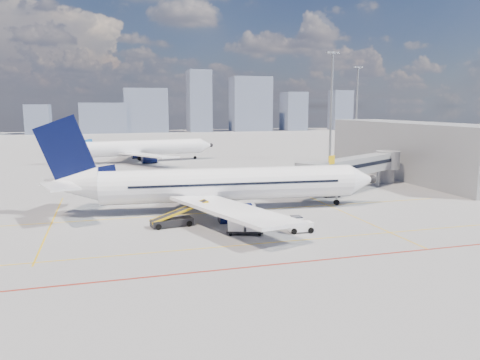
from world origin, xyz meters
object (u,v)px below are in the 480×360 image
object	(u,v)px
belt_loader	(173,220)
ramp_worker	(275,222)
main_aircraft	(216,185)
second_aircraft	(139,148)
baggage_tug	(299,225)
cargo_dolly	(245,223)

from	to	relation	value
belt_loader	ramp_worker	distance (m)	10.98
main_aircraft	second_aircraft	world-z (taller)	main_aircraft
ramp_worker	baggage_tug	bearing A→B (deg)	-120.13
main_aircraft	baggage_tug	world-z (taller)	main_aircraft
belt_loader	ramp_worker	bearing A→B (deg)	-31.95
baggage_tug	belt_loader	bearing A→B (deg)	157.67
main_aircraft	cargo_dolly	bearing A→B (deg)	-83.29
second_aircraft	ramp_worker	world-z (taller)	second_aircraft
main_aircraft	second_aircraft	bearing A→B (deg)	100.47
baggage_tug	second_aircraft	bearing A→B (deg)	103.64
cargo_dolly	ramp_worker	world-z (taller)	cargo_dolly
cargo_dolly	ramp_worker	size ratio (longest dim) A/B	2.61
second_aircraft	cargo_dolly	size ratio (longest dim) A/B	8.99
second_aircraft	cargo_dolly	xyz separation A→B (m)	(5.91, -66.63, -2.11)
belt_loader	baggage_tug	bearing A→B (deg)	-35.14
baggage_tug	cargo_dolly	xyz separation A→B (m)	(-5.53, 0.95, 0.30)
cargo_dolly	belt_loader	size ratio (longest dim) A/B	0.62
cargo_dolly	belt_loader	xyz separation A→B (m)	(-6.61, 5.06, -0.44)
main_aircraft	ramp_worker	world-z (taller)	main_aircraft
second_aircraft	cargo_dolly	world-z (taller)	second_aircraft
cargo_dolly	ramp_worker	distance (m)	3.58
ramp_worker	cargo_dolly	bearing A→B (deg)	111.62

